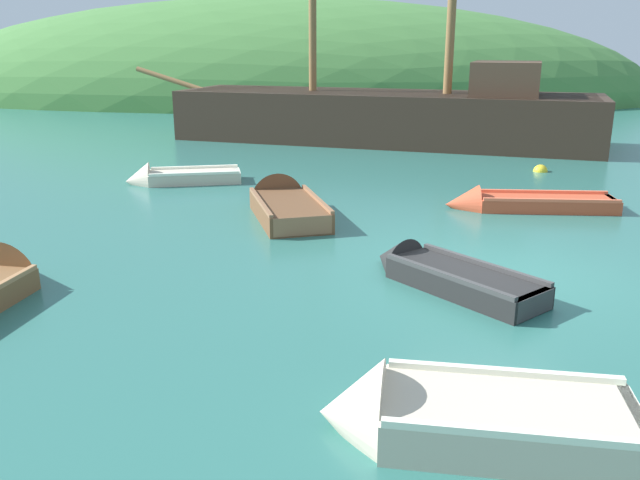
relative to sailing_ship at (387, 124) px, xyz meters
The scene contains 10 objects.
ground_plane 14.17m from the sailing_ship, 82.89° to the right, with size 120.00×120.00×0.00m, color #2D6B60.
shore_hill 20.54m from the sailing_ship, 111.69° to the left, with size 48.31×20.92×12.42m, color #477F3D.
sailing_ship is the anchor object (origin of this frame).
rowboat_portside 9.55m from the sailing_ship, 125.04° to the right, with size 3.08×1.74×0.96m.
rowboat_center 14.69m from the sailing_ship, 86.70° to the right, with size 2.72×2.75×0.86m.
rowboat_far 10.93m from the sailing_ship, 101.51° to the right, with size 2.24×3.41×1.20m.
rowboat_outer_left 18.74m from the sailing_ship, 87.97° to the right, with size 2.97×1.31×1.10m.
rowboat_outer_right 10.22m from the sailing_ship, 73.45° to the right, with size 3.68×1.01×0.88m.
buoy_white 8.25m from the sailing_ship, 109.43° to the right, with size 0.37×0.37×0.37m, color white.
buoy_yellow 6.86m from the sailing_ship, 50.49° to the right, with size 0.40×0.40×0.40m, color yellow.
Camera 1 is at (-1.83, -10.11, 3.54)m, focal length 36.81 mm.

